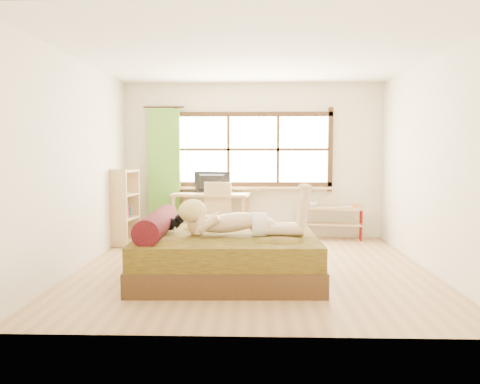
{
  "coord_description": "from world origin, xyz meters",
  "views": [
    {
      "loc": [
        0.01,
        -5.97,
        1.52
      ],
      "look_at": [
        -0.17,
        0.2,
        0.98
      ],
      "focal_mm": 35.0,
      "sensor_mm": 36.0,
      "label": 1
    }
  ],
  "objects_px": {
    "desk": "(211,199)",
    "chair": "(216,210)",
    "bed": "(223,254)",
    "bookshelf": "(125,207)",
    "woman": "(240,208)",
    "pipe_shelf": "(331,215)",
    "kitten": "(169,222)"
  },
  "relations": [
    {
      "from": "desk",
      "to": "chair",
      "type": "bearing_deg",
      "value": -64.51
    },
    {
      "from": "desk",
      "to": "chair",
      "type": "xyz_separation_m",
      "value": [
        0.11,
        -0.36,
        -0.14
      ]
    },
    {
      "from": "bed",
      "to": "chair",
      "type": "relative_size",
      "value": 2.15
    },
    {
      "from": "bookshelf",
      "to": "woman",
      "type": "bearing_deg",
      "value": -37.57
    },
    {
      "from": "bed",
      "to": "bookshelf",
      "type": "xyz_separation_m",
      "value": [
        -1.72,
        1.97,
        0.34
      ]
    },
    {
      "from": "bed",
      "to": "woman",
      "type": "xyz_separation_m",
      "value": [
        0.2,
        -0.05,
        0.56
      ]
    },
    {
      "from": "woman",
      "to": "bookshelf",
      "type": "xyz_separation_m",
      "value": [
        -1.93,
        2.02,
        -0.23
      ]
    },
    {
      "from": "pipe_shelf",
      "to": "bed",
      "type": "bearing_deg",
      "value": -115.65
    },
    {
      "from": "bed",
      "to": "desk",
      "type": "xyz_separation_m",
      "value": [
        -0.36,
        2.43,
        0.41
      ]
    },
    {
      "from": "bed",
      "to": "kitten",
      "type": "bearing_deg",
      "value": 169.79
    },
    {
      "from": "chair",
      "to": "pipe_shelf",
      "type": "distance_m",
      "value": 2.01
    },
    {
      "from": "woman",
      "to": "kitten",
      "type": "xyz_separation_m",
      "value": [
        -0.87,
        0.15,
        -0.19
      ]
    },
    {
      "from": "chair",
      "to": "pipe_shelf",
      "type": "xyz_separation_m",
      "value": [
        1.95,
        0.48,
        -0.15
      ]
    },
    {
      "from": "woman",
      "to": "desk",
      "type": "bearing_deg",
      "value": 101.15
    },
    {
      "from": "bed",
      "to": "desk",
      "type": "distance_m",
      "value": 2.49
    },
    {
      "from": "desk",
      "to": "woman",
      "type": "bearing_deg",
      "value": -69.29
    },
    {
      "from": "kitten",
      "to": "pipe_shelf",
      "type": "relative_size",
      "value": 0.28
    },
    {
      "from": "woman",
      "to": "bookshelf",
      "type": "bearing_deg",
      "value": 132.08
    },
    {
      "from": "woman",
      "to": "pipe_shelf",
      "type": "bearing_deg",
      "value": 58.38
    },
    {
      "from": "chair",
      "to": "pipe_shelf",
      "type": "relative_size",
      "value": 0.88
    },
    {
      "from": "bed",
      "to": "woman",
      "type": "bearing_deg",
      "value": -15.02
    },
    {
      "from": "woman",
      "to": "chair",
      "type": "distance_m",
      "value": 2.19
    },
    {
      "from": "bookshelf",
      "to": "bed",
      "type": "bearing_deg",
      "value": -40.05
    },
    {
      "from": "kitten",
      "to": "bookshelf",
      "type": "relative_size",
      "value": 0.26
    },
    {
      "from": "kitten",
      "to": "woman",
      "type": "bearing_deg",
      "value": -11.34
    },
    {
      "from": "woman",
      "to": "desk",
      "type": "height_order",
      "value": "woman"
    },
    {
      "from": "pipe_shelf",
      "to": "bookshelf",
      "type": "relative_size",
      "value": 0.94
    },
    {
      "from": "chair",
      "to": "bookshelf",
      "type": "height_order",
      "value": "bookshelf"
    },
    {
      "from": "woman",
      "to": "kitten",
      "type": "bearing_deg",
      "value": 168.66
    },
    {
      "from": "bed",
      "to": "desk",
      "type": "bearing_deg",
      "value": 96.78
    },
    {
      "from": "bed",
      "to": "bookshelf",
      "type": "relative_size",
      "value": 1.77
    },
    {
      "from": "kitten",
      "to": "bed",
      "type": "bearing_deg",
      "value": -10.21
    }
  ]
}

